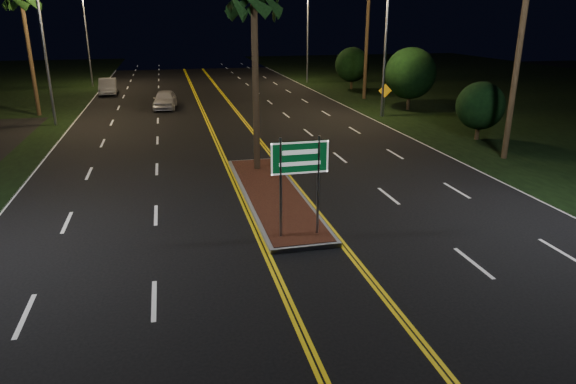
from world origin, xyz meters
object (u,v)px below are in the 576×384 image
object	(u,v)px
palm_median	(254,3)
car_near	(165,98)
streetlight_left_far	(90,28)
streetlight_right_mid	(381,33)
streetlight_right_far	(304,27)
palm_left_far	(21,1)
median_island	(273,194)
shrub_mid	(410,73)
shrub_far	(352,65)
car_far	(108,85)
shrub_near	(480,106)
streetlight_left_mid	(49,35)
highway_sign	(300,167)
warning_sign	(385,96)

from	to	relation	value
palm_median	car_near	xyz separation A→B (m)	(-3.94, 18.35, -6.47)
streetlight_left_far	streetlight_right_mid	distance (m)	30.57
streetlight_right_far	palm_left_far	xyz separation A→B (m)	(-23.41, -14.00, 2.09)
median_island	shrub_mid	world-z (taller)	shrub_mid
palm_median	shrub_far	bearing A→B (deg)	61.58
streetlight_right_far	shrub_mid	world-z (taller)	streetlight_right_far
streetlight_right_mid	car_far	xyz separation A→B (m)	(-19.54, 16.02, -4.84)
shrub_near	car_near	bearing A→B (deg)	139.58
palm_median	streetlight_left_mid	bearing A→B (deg)	128.17
palm_median	car_far	distance (m)	29.64
car_near	streetlight_right_far	bearing A→B (deg)	47.53
palm_median	palm_left_far	size ratio (longest dim) A/B	0.94
median_island	car_near	xyz separation A→B (m)	(-3.94, 21.85, 0.73)
shrub_near	shrub_far	world-z (taller)	shrub_far
streetlight_left_mid	shrub_far	world-z (taller)	streetlight_left_mid
highway_sign	car_near	bearing A→B (deg)	98.60
palm_median	car_far	size ratio (longest dim) A/B	1.70
streetlight_right_far	warning_sign	xyz separation A→B (m)	(0.56, -20.01, -4.19)
shrub_mid	warning_sign	distance (m)	3.69
median_island	shrub_far	xyz separation A→B (m)	(13.80, 29.00, 2.25)
highway_sign	shrub_mid	xyz separation A→B (m)	(14.00, 21.20, 0.32)
car_near	warning_sign	xyz separation A→B (m)	(15.11, -6.86, 0.65)
palm_median	warning_sign	world-z (taller)	palm_median
streetlight_right_far	car_far	size ratio (longest dim) A/B	1.84
palm_left_far	car_far	distance (m)	12.78
streetlight_right_far	shrub_far	bearing A→B (deg)	-62.02
shrub_mid	warning_sign	xyz separation A→B (m)	(-2.83, -2.01, -1.26)
shrub_near	car_near	xyz separation A→B (m)	(-17.44, 14.85, -1.14)
streetlight_left_mid	streetlight_left_far	distance (m)	20.00
streetlight_left_mid	streetlight_right_far	bearing A→B (deg)	40.30
median_island	shrub_mid	bearing A→B (deg)	50.53
shrub_near	streetlight_right_far	bearing A→B (deg)	95.89
shrub_far	car_far	xyz separation A→B (m)	(-22.73, 2.02, -1.52)
highway_sign	streetlight_right_mid	bearing A→B (deg)	61.07
highway_sign	streetlight_right_mid	xyz separation A→B (m)	(10.61, 19.20, 3.25)
streetlight_right_mid	warning_sign	xyz separation A→B (m)	(0.56, -0.01, -4.19)
streetlight_left_far	palm_median	bearing A→B (deg)	-72.42
streetlight_right_far	palm_median	world-z (taller)	streetlight_right_far
streetlight_right_mid	shrub_mid	bearing A→B (deg)	30.56
median_island	shrub_near	xyz separation A→B (m)	(13.50, 7.00, 1.86)
palm_median	warning_sign	bearing A→B (deg)	45.82
streetlight_left_far	warning_sign	bearing A→B (deg)	-45.29
median_island	warning_sign	distance (m)	18.75
median_island	shrub_far	world-z (taller)	shrub_far
shrub_far	warning_sign	xyz separation A→B (m)	(-2.63, -14.01, -0.87)
streetlight_left_mid	streetlight_right_far	size ratio (longest dim) A/B	1.00
streetlight_left_far	palm_left_far	xyz separation A→B (m)	(-2.19, -16.00, 2.09)
car_far	palm_left_far	bearing A→B (deg)	-113.96
streetlight_left_mid	palm_median	size ratio (longest dim) A/B	1.08
palm_median	shrub_near	size ratio (longest dim) A/B	2.52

